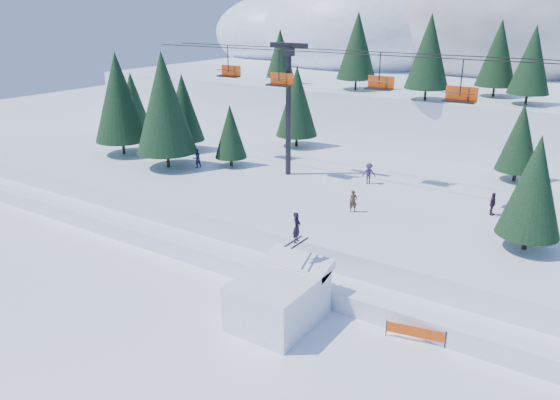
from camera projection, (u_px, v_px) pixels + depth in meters
The scene contains 10 objects.
ground at pixel (243, 343), 26.24m from camera, with size 160.00×160.00×0.00m, color white.
mid_shelf at pixel (391, 210), 39.98m from camera, with size 70.00×22.00×2.50m, color white.
berm at pixel (325, 270), 32.35m from camera, with size 70.00×6.00×1.10m, color white.
mountain_ridge at pixel (505, 46), 83.32m from camera, with size 119.00×61.18×26.46m.
jump_kicker at pixel (279, 297), 27.71m from camera, with size 3.68×5.01×5.53m.
chairlift at pixel (425, 102), 36.38m from camera, with size 46.00×3.21×10.28m.
conifer_stand at pixel (372, 130), 39.33m from camera, with size 63.40×17.10×9.57m.
distant_skiers at pixel (381, 182), 39.63m from camera, with size 31.43×8.58×1.64m.
banner_near at pixel (415, 332), 26.20m from camera, with size 2.80×0.65×0.90m.
banner_far at pixel (497, 332), 26.16m from camera, with size 2.61×1.21×0.90m.
Camera 1 is at (13.85, -17.74, 15.27)m, focal length 35.00 mm.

